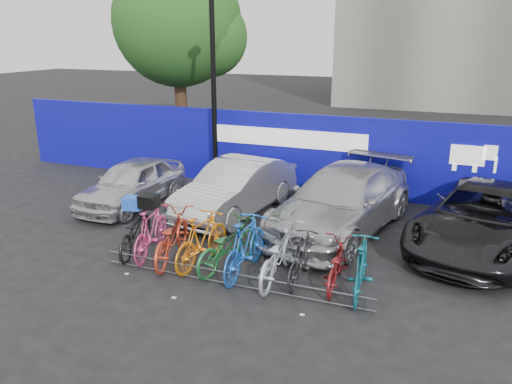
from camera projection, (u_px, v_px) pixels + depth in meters
The scene contains 21 objects.
ground at pixel (242, 273), 10.28m from camera, with size 100.00×100.00×0.00m, color black.
hoarding at pixel (318, 154), 15.24m from camera, with size 22.00×0.18×2.40m.
tree at pixel (183, 25), 20.03m from camera, with size 5.40×5.20×7.80m.
lamppost at pixel (214, 83), 15.20m from camera, with size 0.25×0.50×6.11m.
bike_rack at pixel (230, 279), 9.70m from camera, with size 5.60×0.03×0.30m.
car_0 at pixel (132, 183), 14.21m from camera, with size 1.56×3.87×1.32m, color silver.
car_1 at pixel (236, 188), 13.54m from camera, with size 1.53×4.38×1.44m, color #BCBCC1.
car_2 at pixel (342, 200), 12.34m from camera, with size 2.17×5.34×1.55m, color #A8A8AD.
car_3 at pixel (484, 219), 11.27m from camera, with size 2.40×5.19×1.44m, color black.
bike_0 at pixel (135, 230), 11.17m from camera, with size 0.67×1.93×1.01m, color black.
bike_1 at pixel (151, 231), 10.98m from camera, with size 0.53×1.86×1.12m, color #DD4085.
bike_2 at pixel (171, 236), 10.74m from camera, with size 0.72×2.07×1.09m, color #BB3B21.
bike_3 at pixel (202, 240), 10.49m from camera, with size 0.54×1.91×1.15m, color orange.
bike_4 at pixel (228, 245), 10.37m from camera, with size 0.68×1.95×1.02m, color #1F6D33.
bike_5 at pixel (245, 247), 10.07m from camera, with size 0.57×2.02×1.22m, color blue.
bike_6 at pixel (277, 254), 9.87m from camera, with size 0.72×2.08×1.09m, color #B5BABE.
bike_7 at pixel (302, 258), 9.80m from camera, with size 0.47×1.67×1.01m, color #242426.
bike_8 at pixel (336, 264), 9.65m from camera, with size 0.60×1.71×0.90m, color maroon.
bike_9 at pixel (361, 268), 9.28m from camera, with size 0.52×1.84×1.10m, color #115D6B.
cargo_crate at pixel (133, 203), 10.98m from camera, with size 0.39×0.30×0.28m, color blue.
cargo_topcase at pixel (149, 201), 10.77m from camera, with size 0.38×0.34×0.28m, color black.
Camera 1 is at (3.64, -8.55, 4.70)m, focal length 35.00 mm.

